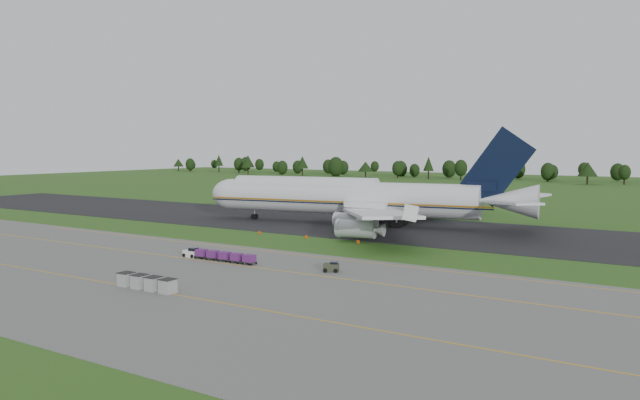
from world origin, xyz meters
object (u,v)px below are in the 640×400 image
Objects in this scene: uld_row at (146,282)px; edge_markers at (306,237)px; aircraft at (352,197)px; baggage_train at (217,255)px; utility_cart at (331,268)px.

edge_markers is at bearing 98.43° from uld_row.
aircraft is 69.57m from uld_row.
baggage_train reaches higher than utility_cart.
baggage_train is (4.23, -49.40, -5.28)m from aircraft.
aircraft reaches higher than baggage_train.
utility_cart reaches higher than edge_markers.
uld_row is at bearing -81.57° from edge_markers.
utility_cart is 31.55m from edge_markers.
uld_row is 45.81m from edge_markers.
aircraft is 3.36× the size of edge_markers.
aircraft is 31.87× the size of utility_cart.
edge_markers is (-6.72, 45.31, -0.64)m from uld_row.
edge_markers is (3.24, -23.35, -5.82)m from aircraft.
edge_markers is (-0.99, 26.05, -0.54)m from baggage_train.
uld_row is (9.95, -68.66, -5.18)m from aircraft.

